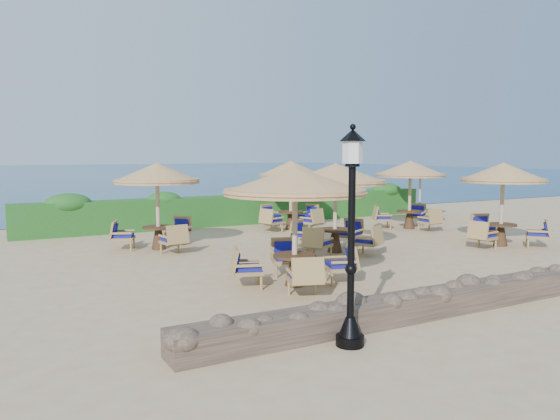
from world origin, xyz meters
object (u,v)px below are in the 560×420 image
at_px(extra_parasol, 421,170).
at_px(cafe_set_1, 335,190).
at_px(lamp_post, 351,246).
at_px(cafe_set_5, 410,181).
at_px(cafe_set_4, 291,185).
at_px(cafe_set_2, 503,188).
at_px(cafe_set_0, 295,200).
at_px(cafe_set_3, 157,189).

xyz_separation_m(extra_parasol, cafe_set_1, (-8.31, -5.32, -0.30)).
height_order(lamp_post, extra_parasol, lamp_post).
bearing_deg(cafe_set_1, cafe_set_5, 27.52).
distance_m(extra_parasol, cafe_set_5, 3.77).
xyz_separation_m(cafe_set_4, cafe_set_5, (4.18, -2.05, 0.17)).
distance_m(lamp_post, cafe_set_2, 10.86).
distance_m(cafe_set_0, cafe_set_5, 10.38).
relative_size(cafe_set_1, cafe_set_2, 1.09).
bearing_deg(cafe_set_1, extra_parasol, 32.64).
bearing_deg(cafe_set_4, cafe_set_1, -104.76).
xyz_separation_m(extra_parasol, cafe_set_4, (-7.01, -0.42, -0.45)).
xyz_separation_m(cafe_set_0, cafe_set_2, (8.42, 1.38, -0.06)).
bearing_deg(extra_parasol, cafe_set_2, -113.50).
distance_m(cafe_set_4, cafe_set_5, 4.66).
distance_m(lamp_post, cafe_set_3, 9.73).
height_order(cafe_set_3, cafe_set_5, same).
height_order(lamp_post, cafe_set_0, lamp_post).
bearing_deg(cafe_set_0, cafe_set_2, 9.32).
relative_size(extra_parasol, cafe_set_1, 0.81).
height_order(cafe_set_1, cafe_set_4, same).
relative_size(cafe_set_1, cafe_set_5, 1.08).
bearing_deg(cafe_set_0, lamp_post, -107.55).
xyz_separation_m(cafe_set_0, cafe_set_3, (-1.34, 6.02, -0.05)).
bearing_deg(cafe_set_2, cafe_set_5, 87.84).
height_order(extra_parasol, cafe_set_4, cafe_set_4).
distance_m(cafe_set_1, cafe_set_5, 6.17).
xyz_separation_m(cafe_set_0, cafe_set_4, (4.41, 7.88, -0.19)).
bearing_deg(extra_parasol, cafe_set_1, -147.36).
height_order(extra_parasol, cafe_set_5, cafe_set_5).
bearing_deg(extra_parasol, cafe_set_3, -169.90).
height_order(cafe_set_2, cafe_set_4, same).
distance_m(cafe_set_3, cafe_set_5, 9.94).
relative_size(cafe_set_2, cafe_set_3, 1.00).
xyz_separation_m(cafe_set_3, cafe_set_4, (5.76, 1.86, -0.14)).
bearing_deg(cafe_set_2, cafe_set_3, 154.60).
bearing_deg(cafe_set_1, cafe_set_3, 145.69).
xyz_separation_m(cafe_set_3, cafe_set_5, (9.93, -0.20, 0.02)).
relative_size(extra_parasol, cafe_set_2, 0.88).
xyz_separation_m(extra_parasol, cafe_set_5, (-2.84, -2.47, -0.28)).
relative_size(lamp_post, extra_parasol, 1.38).
xyz_separation_m(cafe_set_1, cafe_set_3, (-4.46, 3.05, -0.00)).
height_order(cafe_set_2, cafe_set_5, same).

